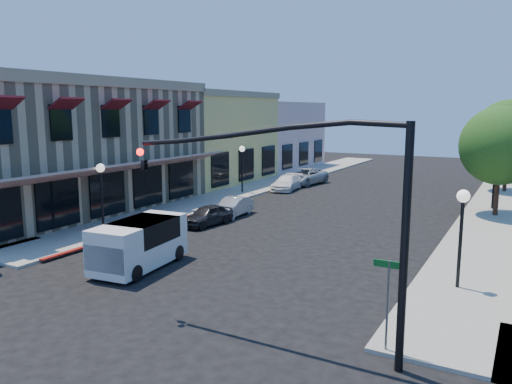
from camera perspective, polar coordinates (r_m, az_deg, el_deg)
The scene contains 20 objects.
ground at distance 15.72m, azimuth -16.29°, elevation -14.42°, with size 120.00×120.00×0.00m, color black.
sidewalk_left at distance 42.10m, azimuth 1.59°, elevation 0.95°, with size 3.50×50.00×0.12m, color gray.
sidewalk_right at distance 37.53m, azimuth 26.04°, elevation -1.05°, with size 3.50×50.00×0.12m, color gray.
curb_red_strip at distance 25.73m, azimuth -14.52°, elevation -4.96°, with size 0.25×10.00×0.06m, color maroon.
corner_brick_building at distance 33.37m, azimuth -21.99°, elevation 4.87°, with size 11.77×18.20×8.10m.
yellow_stucco_building at distance 44.40m, azimuth -6.80°, elevation 6.18°, with size 10.00×12.00×7.60m, color #D0BB5D.
pink_stucco_building at distance 54.60m, azimuth 0.63°, elevation 6.52°, with size 10.00×12.00×7.00m, color #C29793.
street_tree_a at distance 32.08m, azimuth 26.15°, elevation 4.78°, with size 4.56×4.56×6.48m.
street_tree_b at distance 42.04m, azimuth 26.94°, elevation 6.07°, with size 4.94×4.94×7.02m.
signal_mast_arm at distance 12.53m, azimuth 7.23°, elevation -0.60°, with size 8.01×0.39×6.00m.
street_name_sign at distance 13.32m, azimuth 14.87°, elevation -10.89°, with size 0.80×0.06×2.50m.
lamppost_left_near at distance 26.33m, azimuth -17.30°, elevation 1.31°, with size 0.44×0.44×3.57m.
lamppost_left_far at distance 37.32m, azimuth -1.60°, elevation 4.00°, with size 0.44×0.44×3.57m.
lamppost_right_near at distance 18.42m, azimuth 22.50°, elevation -2.31°, with size 0.44×0.44×3.57m.
lamppost_right_far at distance 34.21m, azimuth 25.66°, elevation 2.58°, with size 0.44×0.44×3.57m.
white_van at distance 20.36m, azimuth -13.26°, elevation -5.51°, with size 2.28×4.45×1.90m.
parked_car_a at distance 27.33m, azimuth -5.57°, elevation -2.66°, with size 1.32×3.28×1.12m, color black.
parked_car_b at distance 29.50m, azimuth -2.66°, elevation -1.73°, with size 1.18×3.38×1.11m, color #AFB1B5.
parked_car_c at distance 39.13m, azimuth 3.55°, elevation 1.06°, with size 1.63×4.00×1.16m, color white.
parked_car_d at distance 42.29m, azimuth 5.60°, elevation 1.79°, with size 2.25×4.89×1.36m, color #B7BABD.
Camera 1 is at (10.41, -9.98, 6.25)m, focal length 35.00 mm.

